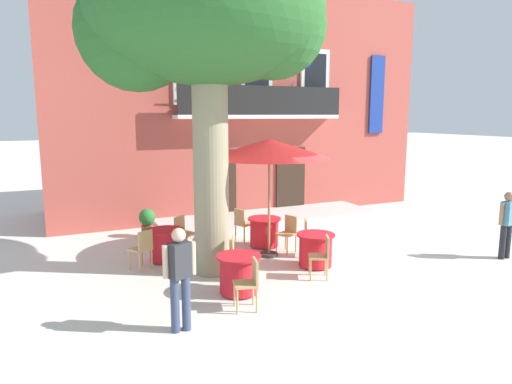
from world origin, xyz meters
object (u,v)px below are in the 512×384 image
(plane_tree, at_px, (204,22))
(cafe_table_front, at_px, (264,232))
(cafe_umbrella, at_px, (269,149))
(cafe_chair_front_1, at_px, (288,231))
(pedestrian_mid_plaza, at_px, (180,274))
(cafe_chair_near_tree_1, at_px, (310,235))
(pedestrian_near_entrance, at_px, (507,221))
(cafe_table_near_tree, at_px, (315,250))
(ground_planter_left, at_px, (147,221))
(cafe_chair_middle_0, at_px, (250,281))
(cafe_chair_middle_1, at_px, (238,255))
(cafe_table_middle, at_px, (239,274))
(cafe_chair_front_0, at_px, (242,222))
(cafe_chair_far_side_0, at_px, (183,232))
(cafe_chair_far_side_1, at_px, (143,247))
(cafe_table_far_side, at_px, (166,245))
(cafe_chair_near_tree_0, at_px, (322,254))

(plane_tree, height_order, cafe_table_front, plane_tree)
(cafe_umbrella, bearing_deg, cafe_chair_front_1, 11.65)
(cafe_chair_front_1, bearing_deg, pedestrian_mid_plaza, -139.90)
(cafe_chair_near_tree_1, bearing_deg, pedestrian_near_entrance, -26.79)
(cafe_table_near_tree, distance_m, ground_planter_left, 5.10)
(cafe_table_front, bearing_deg, cafe_umbrella, -108.17)
(cafe_chair_middle_0, xyz_separation_m, cafe_chair_middle_1, (0.37, 1.45, 0.00))
(cafe_table_front, bearing_deg, pedestrian_near_entrance, -34.81)
(cafe_table_middle, relative_size, cafe_umbrella, 0.30)
(cafe_table_middle, distance_m, ground_planter_left, 4.97)
(cafe_umbrella, bearing_deg, cafe_chair_front_0, 92.75)
(plane_tree, distance_m, cafe_chair_far_side_0, 5.00)
(cafe_chair_far_side_1, bearing_deg, cafe_chair_middle_0, -65.70)
(cafe_chair_near_tree_1, relative_size, cafe_chair_middle_0, 1.00)
(cafe_chair_middle_1, bearing_deg, cafe_table_far_side, 119.55)
(cafe_chair_near_tree_0, xyz_separation_m, cafe_chair_middle_1, (-1.64, 0.66, 0.00))
(cafe_table_far_side, bearing_deg, pedestrian_near_entrance, -23.46)
(cafe_umbrella, bearing_deg, cafe_chair_middle_0, -122.67)
(cafe_table_far_side, bearing_deg, ground_planter_left, 88.82)
(cafe_table_front, bearing_deg, cafe_chair_far_side_1, -170.58)
(cafe_chair_middle_0, height_order, cafe_chair_far_side_0, same)
(cafe_chair_near_tree_0, bearing_deg, cafe_chair_middle_0, -158.66)
(cafe_chair_near_tree_1, bearing_deg, ground_planter_left, 132.62)
(cafe_chair_middle_0, relative_size, pedestrian_mid_plaza, 0.54)
(cafe_chair_front_1, bearing_deg, cafe_chair_middle_0, -129.78)
(cafe_table_front, relative_size, ground_planter_left, 1.07)
(cafe_table_near_tree, height_order, cafe_chair_near_tree_0, cafe_chair_near_tree_0)
(cafe_chair_near_tree_1, distance_m, cafe_table_middle, 2.86)
(cafe_chair_middle_0, xyz_separation_m, ground_planter_left, (-0.63, 5.67, -0.08))
(cafe_table_near_tree, bearing_deg, plane_tree, 164.22)
(cafe_chair_far_side_1, xyz_separation_m, pedestrian_near_entrance, (8.02, -2.79, 0.38))
(cafe_table_near_tree, relative_size, cafe_chair_near_tree_0, 0.95)
(cafe_table_near_tree, distance_m, cafe_umbrella, 2.57)
(cafe_chair_near_tree_1, bearing_deg, cafe_table_near_tree, -111.71)
(plane_tree, relative_size, cafe_chair_near_tree_1, 7.53)
(cafe_table_middle, bearing_deg, pedestrian_mid_plaza, -144.00)
(cafe_table_front, distance_m, cafe_umbrella, 2.37)
(cafe_chair_near_tree_0, xyz_separation_m, cafe_table_middle, (-1.91, -0.04, -0.14))
(cafe_table_middle, height_order, pedestrian_near_entrance, pedestrian_near_entrance)
(plane_tree, bearing_deg, cafe_chair_far_side_1, 150.02)
(cafe_chair_near_tree_1, height_order, pedestrian_mid_plaza, pedestrian_mid_plaza)
(cafe_table_far_side, height_order, cafe_chair_far_side_0, cafe_chair_far_side_0)
(cafe_chair_near_tree_1, distance_m, cafe_table_front, 1.39)
(pedestrian_near_entrance, bearing_deg, cafe_chair_front_0, 141.95)
(cafe_chair_front_0, height_order, ground_planter_left, cafe_chair_front_0)
(cafe_table_near_tree, height_order, cafe_umbrella, cafe_umbrella)
(cafe_chair_middle_0, relative_size, cafe_chair_front_0, 1.00)
(cafe_table_front, distance_m, cafe_chair_front_0, 0.77)
(cafe_table_far_side, bearing_deg, cafe_chair_far_side_0, 42.25)
(cafe_chair_middle_1, height_order, cafe_table_far_side, cafe_chair_middle_1)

